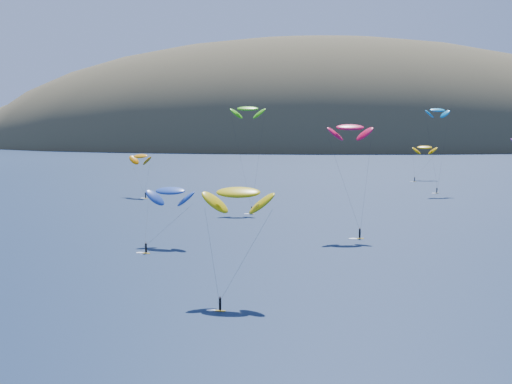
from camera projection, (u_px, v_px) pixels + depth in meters
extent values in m
ellipsoid|color=#3D3526|center=(317.00, 161.00, 614.31)|extent=(600.00, 300.00, 210.00)
ellipsoid|color=#3D3526|center=(141.00, 152.00, 651.86)|extent=(340.00, 240.00, 120.00)
ellipsoid|color=#3D3526|center=(512.00, 159.00, 585.83)|extent=(320.00, 220.00, 156.00)
cube|color=yellow|center=(146.00, 198.00, 206.26)|extent=(1.39, 1.18, 0.08)
cylinder|color=black|center=(146.00, 195.00, 206.17)|extent=(0.33, 0.33, 1.52)
sphere|color=#8C6047|center=(146.00, 192.00, 206.08)|extent=(0.26, 0.26, 0.26)
ellipsoid|color=orange|center=(140.00, 156.00, 212.03)|extent=(9.14, 8.21, 4.72)
cube|color=yellow|center=(220.00, 311.00, 85.37)|extent=(1.36, 0.56, 0.07)
cylinder|color=black|center=(220.00, 304.00, 85.28)|extent=(0.31, 0.31, 1.41)
sphere|color=#8C6047|center=(220.00, 297.00, 85.20)|extent=(0.24, 0.24, 0.24)
ellipsoid|color=#CFB60A|center=(238.00, 192.00, 91.62)|extent=(9.41, 5.32, 4.98)
cube|color=yellow|center=(252.00, 214.00, 172.67)|extent=(1.46, 0.46, 0.08)
cylinder|color=black|center=(252.00, 210.00, 172.57)|extent=(0.34, 0.34, 1.55)
sphere|color=#8C6047|center=(252.00, 207.00, 172.48)|extent=(0.26, 0.26, 0.26)
ellipsoid|color=#41BA0F|center=(248.00, 109.00, 180.14)|extent=(8.46, 4.14, 4.65)
cube|color=yellow|center=(437.00, 193.00, 221.29)|extent=(1.42, 0.80, 0.08)
cylinder|color=black|center=(437.00, 190.00, 221.21)|extent=(0.32, 0.32, 1.46)
sphere|color=#8C6047|center=(437.00, 188.00, 221.12)|extent=(0.25, 0.25, 0.25)
ellipsoid|color=#0283C1|center=(437.00, 110.00, 220.77)|extent=(8.64, 5.95, 4.40)
cube|color=yellow|center=(360.00, 239.00, 136.95)|extent=(1.62, 0.65, 0.09)
cylinder|color=black|center=(360.00, 234.00, 136.85)|extent=(0.37, 0.37, 1.68)
sphere|color=#8C6047|center=(360.00, 229.00, 136.75)|extent=(0.28, 0.28, 0.28)
ellipsoid|color=#DB0B3D|center=(350.00, 127.00, 140.63)|extent=(9.05, 5.07, 4.80)
cube|color=yellow|center=(146.00, 253.00, 122.02)|extent=(1.49, 0.80, 0.08)
cylinder|color=black|center=(146.00, 248.00, 121.93)|extent=(0.34, 0.34, 1.53)
sphere|color=#8C6047|center=(146.00, 243.00, 121.84)|extent=(0.26, 0.26, 0.26)
ellipsoid|color=#21419A|center=(170.00, 191.00, 130.36)|extent=(9.90, 6.61, 5.07)
cube|color=yellow|center=(415.00, 181.00, 262.57)|extent=(1.36, 0.52, 0.07)
cylinder|color=black|center=(415.00, 179.00, 262.49)|extent=(0.31, 0.31, 1.42)
sphere|color=#8C6047|center=(415.00, 177.00, 262.40)|extent=(0.24, 0.24, 0.24)
ellipsoid|color=#CF9800|center=(425.00, 147.00, 271.20)|extent=(9.14, 4.96, 4.89)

